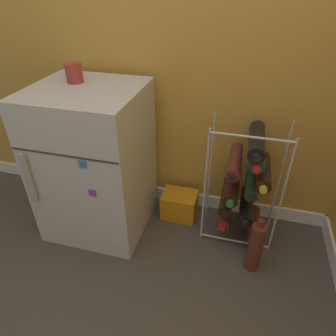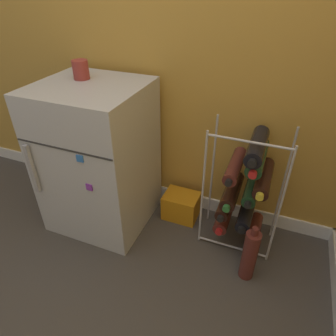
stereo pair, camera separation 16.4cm
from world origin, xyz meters
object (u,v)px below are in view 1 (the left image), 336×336
(mini_fridge, at_px, (95,163))
(soda_box, at_px, (179,205))
(wine_rack, at_px, (245,183))
(fridge_top_cup, at_px, (74,73))
(loose_bottle_floor, at_px, (255,247))

(mini_fridge, height_order, soda_box, mini_fridge)
(wine_rack, relative_size, fridge_top_cup, 7.54)
(mini_fridge, bearing_deg, soda_box, 20.09)
(soda_box, xyz_separation_m, loose_bottle_floor, (0.47, -0.30, 0.07))
(wine_rack, bearing_deg, loose_bottle_floor, -68.56)
(mini_fridge, bearing_deg, loose_bottle_floor, -8.32)
(soda_box, bearing_deg, loose_bottle_floor, -32.74)
(loose_bottle_floor, bearing_deg, fridge_top_cup, 168.47)
(mini_fridge, height_order, wine_rack, mini_fridge)
(wine_rack, xyz_separation_m, fridge_top_cup, (-0.91, -0.03, 0.53))
(soda_box, bearing_deg, mini_fridge, -159.91)
(soda_box, relative_size, loose_bottle_floor, 0.64)
(mini_fridge, height_order, fridge_top_cup, fridge_top_cup)
(mini_fridge, distance_m, loose_bottle_floor, 0.97)
(soda_box, xyz_separation_m, fridge_top_cup, (-0.54, -0.10, 0.82))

